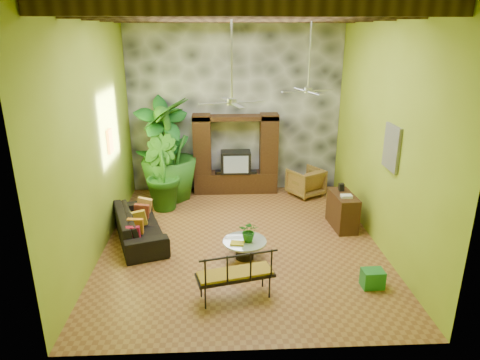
{
  "coord_description": "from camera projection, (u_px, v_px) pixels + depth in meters",
  "views": [
    {
      "loc": [
        -0.44,
        -8.65,
        4.5
      ],
      "look_at": [
        -0.02,
        0.2,
        1.39
      ],
      "focal_mm": 32.0,
      "sensor_mm": 36.0,
      "label": 1
    }
  ],
  "objects": [
    {
      "name": "ceiling_beams",
      "position": [
        241.0,
        15.0,
        8.08
      ],
      "size": [
        5.95,
        5.36,
        0.22
      ],
      "color": "#392712",
      "rests_on": "ceiling"
    },
    {
      "name": "wicker_armchair",
      "position": [
        306.0,
        182.0,
        12.23
      ],
      "size": [
        1.17,
        1.18,
        0.79
      ],
      "primitive_type": "imported",
      "rotation": [
        0.0,
        0.0,
        3.66
      ],
      "color": "brown",
      "rests_on": "ground"
    },
    {
      "name": "tall_plant_b",
      "position": [
        161.0,
        173.0,
        11.15
      ],
      "size": [
        1.35,
        1.39,
        1.97
      ],
      "primitive_type": "imported",
      "rotation": [
        0.0,
        0.0,
        2.21
      ],
      "color": "#1F5717",
      "rests_on": "ground"
    },
    {
      "name": "entertainment_center",
      "position": [
        236.0,
        160.0,
        12.3
      ],
      "size": [
        2.4,
        0.55,
        2.3
      ],
      "color": "black",
      "rests_on": "ground"
    },
    {
      "name": "centerpiece_plant",
      "position": [
        249.0,
        231.0,
        8.73
      ],
      "size": [
        0.47,
        0.44,
        0.44
      ],
      "primitive_type": "imported",
      "rotation": [
        0.0,
        0.0,
        -0.27
      ],
      "color": "#20651A",
      "rests_on": "coffee_table"
    },
    {
      "name": "tall_plant_c",
      "position": [
        169.0,
        149.0,
        11.73
      ],
      "size": [
        1.91,
        1.91,
        2.82
      ],
      "primitive_type": "imported",
      "rotation": [
        0.0,
        0.0,
        4.47
      ],
      "color": "#27651A",
      "rests_on": "ground"
    },
    {
      "name": "yellow_tray",
      "position": [
        237.0,
        243.0,
        8.67
      ],
      "size": [
        0.31,
        0.25,
        0.03
      ],
      "primitive_type": "cube",
      "rotation": [
        0.0,
        0.0,
        -0.18
      ],
      "color": "gold",
      "rests_on": "coffee_table"
    },
    {
      "name": "ground",
      "position": [
        241.0,
        241.0,
        9.66
      ],
      "size": [
        7.0,
        7.0,
        0.0
      ],
      "primitive_type": "plane",
      "color": "brown",
      "rests_on": "ground"
    },
    {
      "name": "coffee_table",
      "position": [
        245.0,
        247.0,
        8.86
      ],
      "size": [
        0.91,
        0.91,
        0.4
      ],
      "rotation": [
        0.0,
        0.0,
        0.17
      ],
      "color": "black",
      "rests_on": "ground"
    },
    {
      "name": "wall_art_painting",
      "position": [
        392.0,
        148.0,
        8.47
      ],
      "size": [
        0.06,
        0.7,
        0.9
      ],
      "primitive_type": "cube",
      "color": "#2B649E",
      "rests_on": "right_wall"
    },
    {
      "name": "ceiling",
      "position": [
        241.0,
        2.0,
        8.01
      ],
      "size": [
        6.0,
        7.0,
        0.02
      ],
      "primitive_type": "cube",
      "color": "silver",
      "rests_on": "back_wall"
    },
    {
      "name": "ceiling_fan_back",
      "position": [
        309.0,
        81.0,
        9.74
      ],
      "size": [
        1.28,
        1.28,
        1.86
      ],
      "color": "#A2A2A7",
      "rests_on": "ceiling"
    },
    {
      "name": "wall_art_mask",
      "position": [
        110.0,
        141.0,
        9.77
      ],
      "size": [
        0.06,
        0.32,
        0.55
      ],
      "primitive_type": "cube",
      "color": "yellow",
      "rests_on": "left_wall"
    },
    {
      "name": "back_wall",
      "position": [
        235.0,
        105.0,
        12.13
      ],
      "size": [
        6.0,
        0.02,
        5.0
      ],
      "primitive_type": "cube",
      "color": "olive",
      "rests_on": "ground"
    },
    {
      "name": "green_bin",
      "position": [
        372.0,
        279.0,
        7.88
      ],
      "size": [
        0.41,
        0.31,
        0.34
      ],
      "primitive_type": "cube",
      "rotation": [
        0.0,
        0.0,
        0.04
      ],
      "color": "#1C6B2A",
      "rests_on": "ground"
    },
    {
      "name": "iron_bench",
      "position": [
        235.0,
        273.0,
        7.37
      ],
      "size": [
        1.43,
        0.81,
        0.57
      ],
      "rotation": [
        0.0,
        0.0,
        0.24
      ],
      "color": "black",
      "rests_on": "ground"
    },
    {
      "name": "side_console",
      "position": [
        342.0,
        211.0,
        10.22
      ],
      "size": [
        0.55,
        1.08,
        0.84
      ],
      "primitive_type": "cube",
      "rotation": [
        0.0,
        0.0,
        0.07
      ],
      "color": "#382111",
      "rests_on": "ground"
    },
    {
      "name": "ceiling_fan_front",
      "position": [
        232.0,
        91.0,
        8.15
      ],
      "size": [
        1.28,
        1.28,
        1.86
      ],
      "color": "#A2A2A7",
      "rests_on": "ceiling"
    },
    {
      "name": "stone_accent_wall",
      "position": [
        235.0,
        105.0,
        12.08
      ],
      "size": [
        5.98,
        0.1,
        4.98
      ],
      "primitive_type": "cube",
      "color": "#313438",
      "rests_on": "ground"
    },
    {
      "name": "sofa",
      "position": [
        139.0,
        225.0,
        9.66
      ],
      "size": [
        1.6,
        2.5,
        0.68
      ],
      "primitive_type": "imported",
      "rotation": [
        0.0,
        0.0,
        1.89
      ],
      "color": "black",
      "rests_on": "ground"
    },
    {
      "name": "left_wall",
      "position": [
        94.0,
        134.0,
        8.7
      ],
      "size": [
        0.02,
        7.0,
        5.0
      ],
      "primitive_type": "cube",
      "color": "olive",
      "rests_on": "ground"
    },
    {
      "name": "right_wall",
      "position": [
        384.0,
        131.0,
        8.97
      ],
      "size": [
        0.02,
        7.0,
        5.0
      ],
      "primitive_type": "cube",
      "color": "olive",
      "rests_on": "ground"
    },
    {
      "name": "tall_plant_a",
      "position": [
        164.0,
        148.0,
        11.83
      ],
      "size": [
        1.76,
        1.49,
        2.83
      ],
      "primitive_type": "imported",
      "rotation": [
        0.0,
        0.0,
        0.38
      ],
      "color": "#1B6720",
      "rests_on": "ground"
    }
  ]
}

